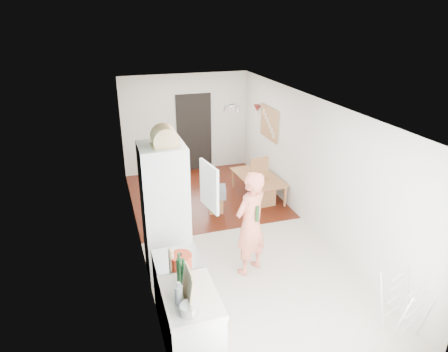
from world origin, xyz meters
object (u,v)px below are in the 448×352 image
person (251,215)px  drying_rack (404,306)px  stool (216,204)px  dining_table (259,188)px  dining_chair (263,183)px

person → drying_rack: person is taller
stool → drying_rack: bearing=-71.2°
dining_table → dining_chair: bearing=167.7°
dining_chair → dining_table: bearing=76.5°
person → stool: person is taller
person → stool: 2.26m
dining_table → stool: size_ratio=3.26×
stool → drying_rack: (1.34, -3.95, 0.22)m
dining_chair → stool: 1.12m
drying_rack → person: bearing=107.5°
stool → person: bearing=-91.7°
person → dining_table: 2.90m
dining_chair → drying_rack: (0.27, -4.02, -0.09)m
dining_table → dining_chair: (-0.05, -0.34, 0.28)m
stool → drying_rack: drying_rack is taller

